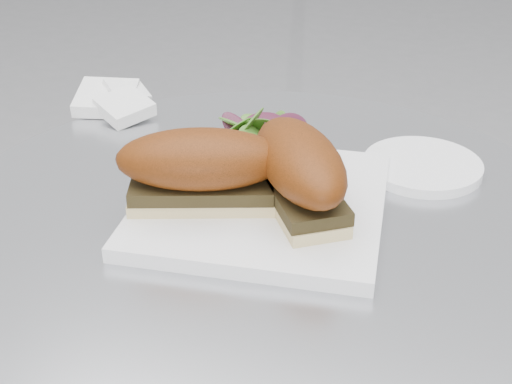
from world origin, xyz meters
TOP-DOWN VIEW (x-y plane):
  - plate at (-0.01, 0.02)m, footprint 0.29×0.29m
  - sandwich_left at (-0.06, -0.02)m, footprint 0.19×0.13m
  - sandwich_right at (0.03, 0.01)m, footprint 0.16×0.18m
  - salad at (-0.04, 0.09)m, footprint 0.12×0.12m
  - napkin at (-0.28, 0.18)m, footprint 0.11×0.11m
  - saucer at (0.14, 0.16)m, footprint 0.14×0.14m

SIDE VIEW (x-z plane):
  - saucer at x=0.14m, z-range 0.73..0.74m
  - plate at x=-0.01m, z-range 0.73..0.75m
  - napkin at x=-0.28m, z-range 0.73..0.75m
  - salad at x=-0.04m, z-range 0.75..0.80m
  - sandwich_right at x=0.03m, z-range 0.75..0.83m
  - sandwich_left at x=-0.06m, z-range 0.75..0.83m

